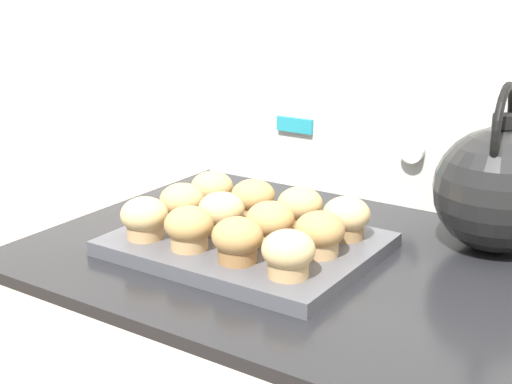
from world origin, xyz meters
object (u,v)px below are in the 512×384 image
muffin_r0_c2 (237,240)px  muffin_r1_c0 (182,203)px  muffin_r0_c0 (144,218)px  tea_kettle (497,187)px  muffin_r2_c0 (212,190)px  muffin_pan (247,244)px  muffin_r2_c2 (300,207)px  muffin_r2_c3 (346,218)px  muffin_r1_c1 (221,212)px  muffin_r1_c3 (320,233)px  muffin_r1_c2 (270,223)px  muffin_r0_c1 (189,228)px  muffin_r0_c3 (288,253)px  muffin_r2_c1 (253,199)px

muffin_r0_c2 → muffin_r1_c0: bearing=153.1°
muffin_r0_c0 → tea_kettle: bearing=34.8°
muffin_r0_c2 → muffin_r2_c0: (-0.17, 0.17, 0.00)m
muffin_pan → muffin_r0_c0: muffin_r0_c0 is taller
muffin_r2_c2 → muffin_r2_c3: (0.08, -0.00, 0.00)m
muffin_r1_c1 → muffin_r1_c3: 0.17m
muffin_r1_c2 → tea_kettle: bearing=39.0°
muffin_r0_c1 → muffin_r1_c3: size_ratio=1.00×
muffin_pan → muffin_r0_c2: 0.10m
muffin_r1_c2 → muffin_r2_c3: bearing=44.8°
muffin_pan → muffin_r1_c0: muffin_r1_c0 is taller
muffin_r1_c1 → tea_kettle: tea_kettle is taller
muffin_pan → muffin_r2_c0: size_ratio=5.29×
muffin_r0_c3 → muffin_r2_c1: size_ratio=1.00×
muffin_r1_c3 → muffin_r2_c1: 0.18m
muffin_r1_c0 → muffin_r2_c3: bearing=18.1°
muffin_r0_c2 → muffin_r0_c3: 0.08m
muffin_pan → muffin_r1_c2: bearing=0.4°
muffin_r0_c2 → muffin_r1_c0: same height
muffin_r2_c0 → tea_kettle: size_ratio=0.28×
muffin_r0_c0 → muffin_r1_c1: same height
muffin_r1_c0 → muffin_r1_c1: 0.08m
muffin_r1_c0 → muffin_r2_c0: (-0.00, 0.08, 0.00)m
muffin_r1_c1 → muffin_r1_c2: (0.09, 0.00, 0.00)m
muffin_r2_c1 → tea_kettle: bearing=20.8°
muffin_r0_c1 → muffin_r2_c1: (0.00, 0.16, 0.00)m
muffin_r1_c1 → muffin_r2_c2: bearing=45.6°
muffin_r1_c3 → muffin_r2_c0: size_ratio=1.00×
muffin_r0_c0 → muffin_r2_c2: size_ratio=1.00×
muffin_r0_c2 → muffin_r2_c0: 0.24m
muffin_r1_c0 → muffin_r2_c0: size_ratio=1.00×
muffin_r0_c3 → muffin_r2_c0: same height
muffin_r2_c0 → muffin_r2_c2: 0.17m
muffin_r0_c1 → muffin_r0_c3: bearing=-1.5°
muffin_pan → tea_kettle: bearing=35.0°
muffin_r2_c3 → tea_kettle: size_ratio=0.28×
muffin_r0_c0 → muffin_r0_c3: size_ratio=1.00×
muffin_r1_c2 → muffin_r1_c3: same height
muffin_r1_c0 → tea_kettle: tea_kettle is taller
muffin_r1_c1 → muffin_r2_c3: size_ratio=1.00×
tea_kettle → muffin_r1_c1: bearing=-148.3°
muffin_r0_c2 → muffin_r2_c2: bearing=89.8°
muffin_pan → muffin_r2_c1: size_ratio=5.29×
muffin_r0_c3 → muffin_r0_c2: bearing=177.3°
muffin_r0_c2 → muffin_pan: bearing=116.5°
muffin_r1_c0 → muffin_r1_c3: 0.25m
muffin_pan → muffin_r0_c3: (0.12, -0.09, 0.04)m
muffin_r0_c1 → muffin_r0_c2: (0.08, -0.00, 0.00)m
muffin_r0_c0 → muffin_r2_c1: 0.19m
muffin_r0_c3 → muffin_r1_c2: bearing=133.8°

